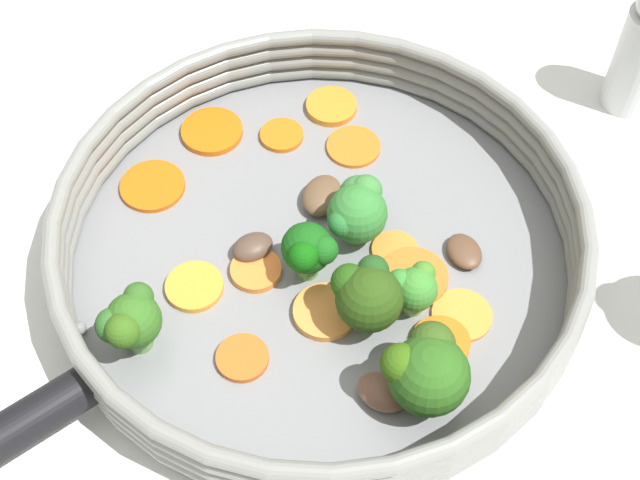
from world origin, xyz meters
name	(u,v)px	position (x,y,z in m)	size (l,w,h in m)	color
ground_plane	(320,268)	(0.00, 0.00, 0.00)	(4.00, 4.00, 0.00)	silver
skillet	(320,261)	(0.00, 0.00, 0.01)	(0.33, 0.33, 0.02)	gray
skillet_rim_wall	(320,233)	(0.00, 0.00, 0.04)	(0.35, 0.35, 0.05)	gray
skillet_rivet_left	(79,328)	(0.14, 0.08, 0.02)	(0.01, 0.01, 0.01)	gray
skillet_rivet_right	(149,430)	(0.08, 0.14, 0.02)	(0.01, 0.01, 0.01)	gray
carrot_slice_0	(242,358)	(0.03, 0.09, 0.02)	(0.03, 0.03, 0.00)	orange
carrot_slice_1	(282,135)	(0.04, -0.10, 0.02)	(0.03, 0.03, 0.00)	orange
carrot_slice_2	(153,186)	(0.12, -0.04, 0.02)	(0.05, 0.05, 0.00)	#D96111
carrot_slice_3	(395,250)	(-0.05, -0.01, 0.02)	(0.03, 0.03, 0.00)	orange
carrot_slice_4	(413,278)	(-0.06, 0.01, 0.02)	(0.05, 0.05, 0.01)	orange
carrot_slice_5	(331,106)	(0.01, -0.13, 0.02)	(0.04, 0.04, 0.01)	orange
carrot_slice_6	(429,376)	(-0.08, 0.08, 0.02)	(0.03, 0.03, 0.01)	orange
carrot_slice_7	(354,147)	(-0.01, -0.10, 0.02)	(0.04, 0.04, 0.00)	orange
carrot_slice_8	(462,315)	(-0.10, 0.03, 0.02)	(0.04, 0.04, 0.00)	orange
carrot_slice_9	(212,131)	(0.10, -0.09, 0.02)	(0.05, 0.05, 0.00)	orange
carrot_slice_10	(194,287)	(0.08, 0.04, 0.02)	(0.04, 0.04, 0.00)	orange
carrot_slice_11	(440,343)	(-0.08, 0.06, 0.02)	(0.04, 0.04, 0.00)	orange
carrot_slice_12	(256,270)	(0.04, 0.02, 0.02)	(0.03, 0.03, 0.01)	orange
carrot_slice_13	(325,312)	(-0.01, 0.05, 0.02)	(0.04, 0.04, 0.01)	#EB8E3F
broccoli_floret_0	(413,287)	(-0.06, 0.03, 0.04)	(0.03, 0.03, 0.04)	#89B75E
broccoli_floret_1	(427,370)	(-0.08, 0.09, 0.05)	(0.05, 0.05, 0.06)	#799C5F
broccoli_floret_2	(367,295)	(-0.04, 0.05, 0.05)	(0.05, 0.05, 0.05)	#679751
broccoli_floret_3	(308,250)	(0.00, 0.02, 0.05)	(0.04, 0.04, 0.04)	#609743
broccoli_floret_4	(357,209)	(-0.02, -0.02, 0.05)	(0.04, 0.05, 0.05)	#7AA65F
broccoli_floret_5	(130,321)	(0.10, 0.09, 0.05)	(0.04, 0.04, 0.05)	#639150
mushroom_piece_0	(253,247)	(0.04, 0.01, 0.02)	(0.03, 0.02, 0.01)	brown
mushroom_piece_1	(322,196)	(0.01, -0.04, 0.02)	(0.04, 0.03, 0.01)	brown
mushroom_piece_2	(464,251)	(-0.09, -0.01, 0.02)	(0.03, 0.02, 0.01)	brown
mushroom_piece_3	(382,392)	(-0.05, 0.10, 0.02)	(0.03, 0.02, 0.01)	brown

